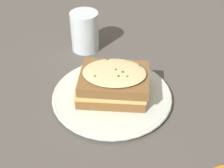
{
  "coord_description": "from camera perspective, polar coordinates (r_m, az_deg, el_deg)",
  "views": [
    {
      "loc": [
        -0.46,
        -0.26,
        0.46
      ],
      "look_at": [
        -0.02,
        0.02,
        0.04
      ],
      "focal_mm": 50.0,
      "sensor_mm": 36.0,
      "label": 1
    }
  ],
  "objects": [
    {
      "name": "sandwich",
      "position": [
        0.67,
        0.19,
        0.22
      ],
      "size": [
        0.17,
        0.19,
        0.07
      ],
      "rotation": [
        0.0,
        0.0,
        5.21
      ],
      "color": "brown",
      "rests_on": "dinner_plate"
    },
    {
      "name": "water_glass",
      "position": [
        0.84,
        -4.99,
        9.57
      ],
      "size": [
        0.07,
        0.07,
        0.11
      ],
      "primitive_type": "cylinder",
      "color": "silver",
      "rests_on": "ground_plane"
    },
    {
      "name": "ground_plane",
      "position": [
        0.7,
        2.4,
        -2.49
      ],
      "size": [
        2.4,
        2.4,
        0.0
      ],
      "primitive_type": "plane",
      "color": "#514C47"
    },
    {
      "name": "dinner_plate",
      "position": [
        0.69,
        0.0,
        -2.16
      ],
      "size": [
        0.26,
        0.26,
        0.01
      ],
      "color": "silver",
      "rests_on": "ground_plane"
    }
  ]
}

